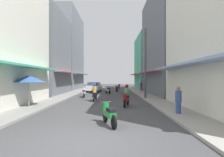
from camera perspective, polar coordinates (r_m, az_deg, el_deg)
ground_plane at (r=22.64m, az=-1.58°, el=-5.06°), size 91.36×91.36×0.00m
sidewalk_left at (r=23.25m, az=-12.91°, el=-4.78°), size 1.84×49.53×0.12m
sidewalk_right at (r=22.93m, az=9.90°, el=-4.85°), size 1.84×49.53×0.12m
building_left_mid at (r=25.36m, az=-21.14°, el=6.92°), size 7.05×8.81×10.12m
building_left_far at (r=35.34m, az=-14.90°, el=7.89°), size 7.05×11.09×13.71m
building_right_mid at (r=25.38m, az=18.32°, el=10.22°), size 7.05×13.38×13.01m
building_right_far at (r=37.50m, az=12.29°, el=4.73°), size 7.05×10.61×10.19m
motorbike_red at (r=28.33m, az=1.49°, el=-3.02°), size 0.57×1.80×0.96m
motorbike_maroon at (r=13.50m, az=4.42°, el=-5.51°), size 0.66×1.77×1.58m
motorbike_white at (r=20.14m, az=-8.50°, el=-4.26°), size 0.55×1.81×0.96m
motorbike_black at (r=16.71m, az=-5.26°, el=-4.44°), size 0.55×1.81×1.58m
motorbike_blue at (r=35.06m, az=2.18°, el=-2.44°), size 0.55×1.81×0.96m
motorbike_silver at (r=24.25m, az=-1.29°, el=-3.53°), size 0.78×1.73×0.96m
motorbike_green at (r=8.13m, az=-0.97°, el=-10.61°), size 0.74×1.74×0.96m
parked_car at (r=28.37m, az=-5.43°, el=-2.54°), size 2.10×4.23×1.45m
pedestrian_crossing at (r=10.74m, az=19.58°, el=-6.43°), size 0.34×0.34×1.60m
pedestrian_far at (r=29.82m, az=8.87°, el=-2.34°), size 0.34×0.34×1.57m
vendor_umbrella at (r=13.74m, az=-24.04°, el=-0.08°), size 2.25×2.25×2.21m
utility_pole at (r=18.37m, az=10.14°, el=4.65°), size 0.20×1.20×6.82m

